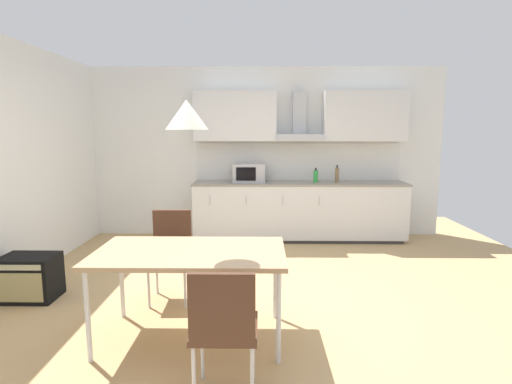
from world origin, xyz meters
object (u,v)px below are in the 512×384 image
bottle_green (316,176)px  chair_near_right (224,322)px  guitar_amp (30,277)px  pendant_lamp (187,115)px  bottle_brown (337,175)px  microwave (249,173)px  chair_far_left (171,245)px  dining_table (190,256)px

bottle_green → chair_near_right: 3.96m
guitar_amp → pendant_lamp: 2.43m
bottle_brown → bottle_green: size_ratio=1.21×
microwave → chair_near_right: (-0.04, -3.78, -0.49)m
bottle_green → chair_far_left: bottle_green is taller
chair_near_right → guitar_amp: size_ratio=1.67×
microwave → dining_table: microwave is taller
dining_table → chair_near_right: bearing=-67.2°
dining_table → chair_far_left: bearing=113.0°
bottle_green → guitar_amp: 3.92m
bottle_brown → chair_far_left: size_ratio=0.30×
dining_table → guitar_amp: bearing=157.2°
bottle_brown → chair_near_right: (-1.37, -3.78, -0.46)m
bottle_brown → chair_near_right: 4.04m
guitar_amp → microwave: bearing=47.0°
microwave → bottle_green: microwave is taller
bottle_green → dining_table: bottle_green is taller
chair_near_right → microwave: bearing=89.4°
guitar_amp → chair_far_left: bearing=2.7°
microwave → bottle_green: size_ratio=2.24×
guitar_amp → dining_table: bearing=-22.8°
chair_near_right → chair_far_left: same height
chair_far_left → guitar_amp: size_ratio=1.67×
chair_near_right → dining_table: bearing=112.8°
bottle_green → dining_table: 3.31m
bottle_green → chair_far_left: bearing=-127.9°
guitar_amp → pendant_lamp: (1.73, -0.73, 1.55)m
microwave → guitar_amp: bearing=-133.0°
bottle_brown → pendant_lamp: bearing=-119.7°
chair_near_right → chair_far_left: (-0.67, 1.59, 0.00)m
bottle_brown → dining_table: (-1.70, -2.99, -0.31)m
chair_near_right → chair_far_left: size_ratio=1.00×
pendant_lamp → microwave: bearing=82.9°
dining_table → chair_near_right: (0.33, -0.79, -0.15)m
microwave → bottle_brown: bearing=0.1°
pendant_lamp → bottle_green: bearing=65.2°
dining_table → chair_near_right: 0.87m
chair_far_left → bottle_brown: bearing=47.1°
bottle_brown → dining_table: 3.45m
chair_far_left → pendant_lamp: 1.51m
bottle_green → dining_table: bearing=-114.8°
microwave → chair_far_left: (-0.71, -2.19, -0.49)m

